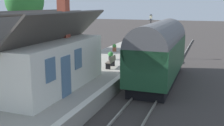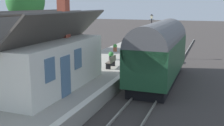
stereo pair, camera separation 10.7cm
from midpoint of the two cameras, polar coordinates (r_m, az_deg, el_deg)
name	(u,v)px [view 2 (the right image)]	position (r m, az deg, el deg)	size (l,w,h in m)	color
ground_plane	(144,83)	(19.89, 6.84, -4.04)	(160.00, 160.00, 0.00)	#383330
platform	(97,73)	(20.90, -3.02, -1.98)	(32.00, 5.38, 0.84)	gray
platform_edge_coping	(129,70)	(19.97, 3.61, -1.38)	(32.00, 0.36, 0.02)	beige
rail_near	(167,84)	(19.58, 11.47, -4.24)	(52.00, 0.08, 0.14)	gray
rail_far	(147,82)	(19.83, 7.35, -3.89)	(52.00, 0.08, 0.14)	gray
train	(159,52)	(19.66, 9.86, 2.31)	(9.45, 2.73, 4.32)	black
station_building	(49,62)	(15.81, -12.70, 0.22)	(8.15, 3.46, 5.27)	silver
bench_platform_end	(111,61)	(20.49, 0.02, 0.33)	(1.42, 0.50, 0.88)	brown
bench_by_lamp	(128,51)	(25.28, 3.52, 2.55)	(1.41, 0.47, 0.88)	brown
bench_near_building	(143,43)	(30.15, 6.53, 4.04)	(1.42, 0.49, 0.88)	brown
planter_edge_near	(74,63)	(21.29, -7.68, 0.10)	(0.78, 0.32, 0.56)	gray
planter_corner_building	(115,48)	(27.69, 0.74, 3.19)	(0.40, 0.40, 0.75)	#9E5138
planter_bench_left	(148,44)	(29.38, 7.63, 3.84)	(0.53, 0.53, 0.90)	teal
planter_under_sign	(111,55)	(23.51, -0.06, 1.59)	(0.44, 0.44, 0.70)	black
lamp_post_platform	(151,25)	(28.41, 8.26, 7.75)	(0.32, 0.50, 3.68)	black
station_sign_board	(145,41)	(26.43, 6.99, 4.46)	(0.96, 0.06, 1.57)	black
tree_far_left	(26,1)	(30.05, -17.32, 12.18)	(4.06, 3.76, 7.97)	#4C3828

